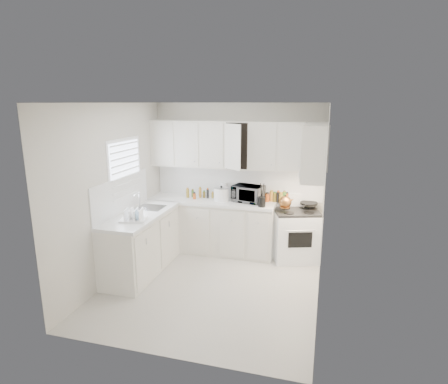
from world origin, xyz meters
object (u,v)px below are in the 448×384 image
(rice_cooker, at_px, (221,193))
(utensil_crock, at_px, (262,195))
(tea_kettle, at_px, (285,201))
(microwave, at_px, (248,192))
(dish_rack, at_px, (133,214))
(stove, at_px, (296,228))

(rice_cooker, relative_size, utensil_crock, 0.65)
(tea_kettle, relative_size, microwave, 0.49)
(microwave, distance_m, utensil_crock, 0.38)
(tea_kettle, height_order, rice_cooker, rice_cooker)
(dish_rack, bearing_deg, microwave, 32.18)
(utensil_crock, bearing_deg, tea_kettle, 10.13)
(stove, relative_size, rice_cooker, 4.21)
(utensil_crock, xyz_separation_m, dish_rack, (-1.66, -1.21, -0.10))
(tea_kettle, distance_m, rice_cooker, 1.12)
(rice_cooker, bearing_deg, stove, 11.12)
(utensil_crock, bearing_deg, stove, 22.31)
(stove, relative_size, dish_rack, 3.09)
(rice_cooker, bearing_deg, microwave, 16.78)
(tea_kettle, relative_size, rice_cooker, 0.94)
(tea_kettle, bearing_deg, utensil_crock, -165.79)
(microwave, bearing_deg, stove, 11.52)
(tea_kettle, bearing_deg, dish_rack, -143.68)
(rice_cooker, height_order, utensil_crock, utensil_crock)
(rice_cooker, distance_m, utensil_crock, 0.77)
(microwave, xyz_separation_m, dish_rack, (-1.37, -1.46, -0.07))
(rice_cooker, distance_m, dish_rack, 1.68)
(stove, bearing_deg, rice_cooker, 163.36)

